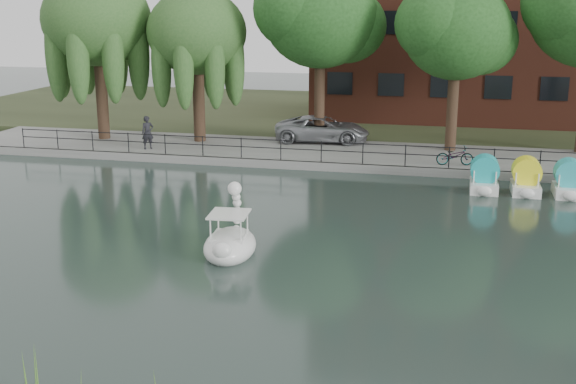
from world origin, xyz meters
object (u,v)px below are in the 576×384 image
(bicycle, at_px, (455,155))
(pedestrian, at_px, (148,130))
(minivan, at_px, (322,127))
(swan_boat, at_px, (230,240))

(bicycle, height_order, pedestrian, pedestrian)
(minivan, distance_m, swan_boat, 17.46)
(minivan, distance_m, bicycle, 8.33)
(pedestrian, xyz_separation_m, swan_boat, (8.71, -13.48, -0.91))
(swan_boat, bearing_deg, minivan, 85.62)
(bicycle, relative_size, pedestrian, 0.87)
(bicycle, bearing_deg, minivan, 48.21)
(bicycle, distance_m, pedestrian, 15.62)
(minivan, xyz_separation_m, pedestrian, (-8.49, -3.96, 0.18))
(minivan, height_order, pedestrian, pedestrian)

